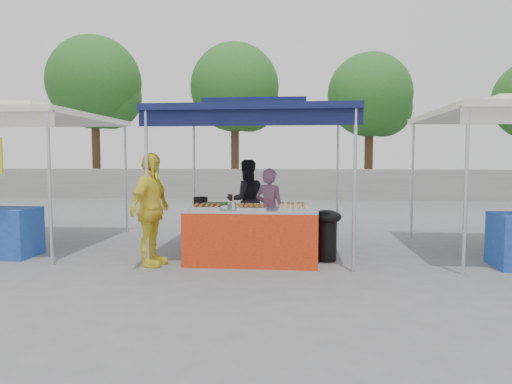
# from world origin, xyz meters

# --- Properties ---
(ground_plane) EXTENTS (80.00, 80.00, 0.00)m
(ground_plane) POSITION_xyz_m (0.00, 0.00, 0.00)
(ground_plane) COLOR slate
(back_wall) EXTENTS (40.00, 0.25, 1.20)m
(back_wall) POSITION_xyz_m (0.00, 11.00, 0.60)
(back_wall) COLOR gray
(back_wall) RESTS_ON ground_plane
(main_canopy) EXTENTS (3.20, 3.20, 2.57)m
(main_canopy) POSITION_xyz_m (0.00, 0.97, 2.37)
(main_canopy) COLOR silver
(main_canopy) RESTS_ON ground_plane
(neighbor_stall_left) EXTENTS (3.20, 3.20, 2.57)m
(neighbor_stall_left) POSITION_xyz_m (-4.50, 0.57, 1.60)
(neighbor_stall_left) COLOR silver
(neighbor_stall_left) RESTS_ON ground_plane
(tree_0) EXTENTS (4.08, 4.08, 7.01)m
(tree_0) POSITION_xyz_m (-8.19, 12.68, 4.79)
(tree_0) COLOR #48301B
(tree_0) RESTS_ON ground_plane
(tree_1) EXTENTS (3.91, 3.91, 6.72)m
(tree_1) POSITION_xyz_m (-2.04, 13.34, 4.60)
(tree_1) COLOR #48301B
(tree_1) RESTS_ON ground_plane
(tree_2) EXTENTS (3.58, 3.54, 6.08)m
(tree_2) POSITION_xyz_m (3.78, 12.93, 4.15)
(tree_2) COLOR #48301B
(tree_2) RESTS_ON ground_plane
(vendor_table) EXTENTS (2.00, 0.80, 0.85)m
(vendor_table) POSITION_xyz_m (0.00, -0.10, 0.43)
(vendor_table) COLOR red
(vendor_table) RESTS_ON ground_plane
(food_tray_fl) EXTENTS (0.42, 0.30, 0.07)m
(food_tray_fl) POSITION_xyz_m (-0.64, -0.32, 0.88)
(food_tray_fl) COLOR silver
(food_tray_fl) RESTS_ON vendor_table
(food_tray_fm) EXTENTS (0.42, 0.30, 0.07)m
(food_tray_fm) POSITION_xyz_m (0.04, -0.34, 0.88)
(food_tray_fm) COLOR silver
(food_tray_fm) RESTS_ON vendor_table
(food_tray_fr) EXTENTS (0.42, 0.30, 0.07)m
(food_tray_fr) POSITION_xyz_m (0.64, -0.34, 0.88)
(food_tray_fr) COLOR silver
(food_tray_fr) RESTS_ON vendor_table
(food_tray_bl) EXTENTS (0.42, 0.30, 0.07)m
(food_tray_bl) POSITION_xyz_m (-0.57, 0.00, 0.88)
(food_tray_bl) COLOR silver
(food_tray_bl) RESTS_ON vendor_table
(food_tray_bm) EXTENTS (0.42, 0.30, 0.07)m
(food_tray_bm) POSITION_xyz_m (-0.05, -0.05, 0.88)
(food_tray_bm) COLOR silver
(food_tray_bm) RESTS_ON vendor_table
(food_tray_br) EXTENTS (0.42, 0.30, 0.07)m
(food_tray_br) POSITION_xyz_m (0.63, -0.02, 0.88)
(food_tray_br) COLOR silver
(food_tray_br) RESTS_ON vendor_table
(cooking_pot) EXTENTS (0.23, 0.23, 0.14)m
(cooking_pot) POSITION_xyz_m (-0.87, 0.27, 0.92)
(cooking_pot) COLOR black
(cooking_pot) RESTS_ON vendor_table
(skewer_cup) EXTENTS (0.09, 0.09, 0.11)m
(skewer_cup) POSITION_xyz_m (-0.26, -0.21, 0.90)
(skewer_cup) COLOR silver
(skewer_cup) RESTS_ON vendor_table
(wok_burner) EXTENTS (0.48, 0.48, 0.81)m
(wok_burner) POSITION_xyz_m (1.15, 0.21, 0.48)
(wok_burner) COLOR black
(wok_burner) RESTS_ON ground_plane
(crate_left) EXTENTS (0.50, 0.35, 0.30)m
(crate_left) POSITION_xyz_m (-0.41, 0.69, 0.15)
(crate_left) COLOR #1634B4
(crate_left) RESTS_ON ground_plane
(crate_right) EXTENTS (0.44, 0.31, 0.27)m
(crate_right) POSITION_xyz_m (0.19, 0.62, 0.13)
(crate_right) COLOR #1634B4
(crate_right) RESTS_ON ground_plane
(crate_stacked) EXTENTS (0.44, 0.31, 0.26)m
(crate_stacked) POSITION_xyz_m (0.19, 0.62, 0.40)
(crate_stacked) COLOR #1634B4
(crate_stacked) RESTS_ON crate_right
(vendor_woman) EXTENTS (0.62, 0.53, 1.45)m
(vendor_woman) POSITION_xyz_m (0.21, 0.80, 0.72)
(vendor_woman) COLOR #986089
(vendor_woman) RESTS_ON ground_plane
(helper_man) EXTENTS (0.94, 0.84, 1.59)m
(helper_man) POSITION_xyz_m (-0.31, 1.81, 0.80)
(helper_man) COLOR black
(helper_man) RESTS_ON ground_plane
(customer_person) EXTENTS (0.60, 1.06, 1.70)m
(customer_person) POSITION_xyz_m (-1.49, -0.40, 0.85)
(customer_person) COLOR yellow
(customer_person) RESTS_ON ground_plane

